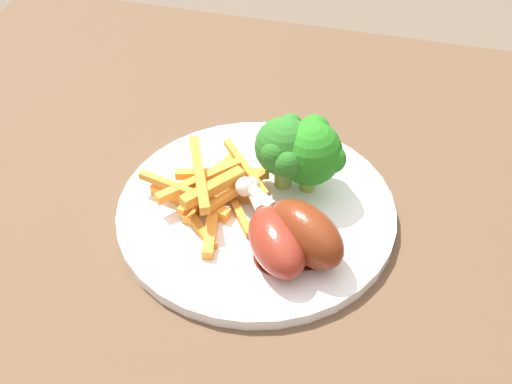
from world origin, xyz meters
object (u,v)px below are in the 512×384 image
broccoli_floret_middle (285,148)px  broccoli_floret_front (311,151)px  chicken_drumstick_near (303,231)px  chicken_drumstick_far (275,238)px  dining_table (239,289)px  carrot_fries_pile (209,191)px  dinner_plate (256,211)px

broccoli_floret_middle → broccoli_floret_front: bearing=15.0°
chicken_drumstick_near → chicken_drumstick_far: 0.02m
dining_table → carrot_fries_pile: carrot_fries_pile is taller
dinner_plate → broccoli_floret_middle: size_ratio=3.49×
dining_table → carrot_fries_pile: (-0.03, -0.00, 0.15)m
dinner_plate → broccoli_floret_middle: bearing=62.2°
broccoli_floret_middle → chicken_drumstick_near: size_ratio=0.62×
broccoli_floret_middle → chicken_drumstick_far: 0.10m
dinner_plate → chicken_drumstick_far: (0.03, -0.05, 0.03)m
broccoli_floret_middle → carrot_fries_pile: bearing=-148.7°
chicken_drumstick_near → chicken_drumstick_far: size_ratio=1.04×
broccoli_floret_middle → carrot_fries_pile: broccoli_floret_middle is taller
dining_table → dinner_plate: (0.02, -0.00, 0.13)m
dinner_plate → chicken_drumstick_near: size_ratio=2.16×
broccoli_floret_front → carrot_fries_pile: (-0.09, -0.05, -0.03)m
dinner_plate → carrot_fries_pile: bearing=-175.4°
carrot_fries_pile → chicken_drumstick_near: chicken_drumstick_near is taller
dining_table → carrot_fries_pile: 0.15m
broccoli_floret_front → chicken_drumstick_far: broccoli_floret_front is taller
broccoli_floret_front → carrot_fries_pile: 0.11m
dinner_plate → chicken_drumstick_near: chicken_drumstick_near is taller
dinner_plate → broccoli_floret_middle: broccoli_floret_middle is taller
broccoli_floret_middle → chicken_drumstick_far: size_ratio=0.64×
carrot_fries_pile → chicken_drumstick_near: bearing=-21.6°
broccoli_floret_front → chicken_drumstick_near: (0.01, -0.09, -0.02)m
broccoli_floret_front → broccoli_floret_middle: same height
chicken_drumstick_near → dining_table: bearing=149.0°
chicken_drumstick_far → broccoli_floret_front: bearing=83.3°
dining_table → carrot_fries_pile: size_ratio=6.13×
carrot_fries_pile → chicken_drumstick_far: bearing=-32.7°
chicken_drumstick_far → dining_table: bearing=133.3°
dining_table → dinner_plate: dinner_plate is taller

